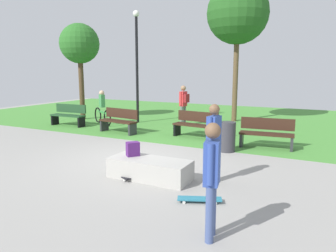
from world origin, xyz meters
The scene contains 18 objects.
ground_plane centered at (0.00, 0.00, 0.00)m, with size 28.00×28.00×0.00m, color gray.
grass_lawn centered at (0.00, 7.93, 0.00)m, with size 26.60×12.15×0.01m, color #478C38.
concrete_ledge centered at (1.17, -1.24, 0.22)m, with size 1.83×0.73×0.44m, color #A8A59E.
backpack_on_ledge centered at (0.68, -1.16, 0.60)m, with size 0.28×0.20×0.32m, color #4C1E66.
skater_performing_trick centered at (3.21, -3.06, 0.98)m, with size 0.26×0.42×1.68m.
skater_watching centered at (2.48, -0.81, 0.98)m, with size 0.24×0.43×1.68m.
skateboard_by_ledge centered at (2.62, -1.95, 0.06)m, with size 0.81×0.49×0.08m.
skateboard_spare centered at (0.56, -1.44, 0.06)m, with size 0.80×0.54×0.08m.
park_bench_near_path centered at (-2.52, 2.81, 0.48)m, with size 1.65×0.70×0.91m.
park_bench_by_oak centered at (-5.37, 3.12, 0.48)m, with size 1.61×0.51×0.91m.
park_bench_center_lawn centered at (0.43, 3.31, 0.48)m, with size 1.64×0.66×0.91m.
park_bench_far_right centered at (2.95, 2.82, 0.48)m, with size 1.64×0.63×0.91m.
tree_broad_elm centered at (0.66, 7.54, 4.84)m, with size 2.75×2.75×6.25m.
tree_young_birch centered at (-6.11, 4.83, 3.55)m, with size 1.86×1.86×4.53m.
lamp_post centered at (-3.16, 5.17, 2.93)m, with size 0.28×0.28×4.92m.
trash_bin centered at (1.99, 1.88, 0.44)m, with size 0.48×0.48×0.87m, color #333338.
pedestrian_with_backpack centered at (-1.00, 5.43, 1.03)m, with size 0.39×0.42×1.72m.
cyclist_on_bicycle centered at (-4.35, 4.12, 0.63)m, with size 1.61×0.96×1.52m.
Camera 1 is at (4.57, -7.09, 2.37)m, focal length 34.14 mm.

